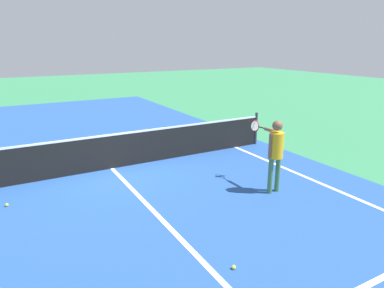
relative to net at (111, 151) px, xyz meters
name	(u,v)px	position (x,y,z in m)	size (l,w,h in m)	color
ground_plane	(112,168)	(0.00, 0.00, -0.49)	(60.00, 60.00, 0.00)	#337F51
court_surface_inbounds	(112,168)	(0.00, 0.00, -0.49)	(10.62, 24.40, 0.00)	#234C93
line_center_service	(160,218)	(0.00, -3.20, -0.49)	(0.10, 6.40, 0.01)	white
net	(111,151)	(0.00, 0.00, 0.00)	(9.95, 0.09, 1.07)	#33383D
player_near	(275,148)	(2.77, -3.28, 0.55)	(0.48, 1.22, 1.67)	#3F7247
tennis_ball_near_net	(7,205)	(-2.58, -1.17, -0.46)	(0.07, 0.07, 0.07)	#CCE033
tennis_ball_mid_court	(234,267)	(0.31, -5.18, -0.46)	(0.07, 0.07, 0.07)	#CCE033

